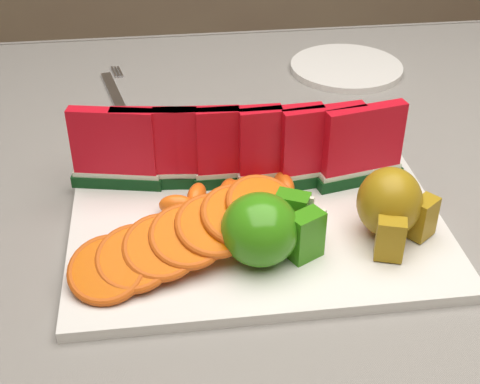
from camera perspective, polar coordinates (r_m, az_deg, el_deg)
The scene contains 11 objects.
table at distance 0.87m, azimuth 6.26°, elevation -5.09°, with size 1.40×0.90×0.75m.
tablecloth at distance 0.83m, azimuth 6.53°, elevation -1.75°, with size 1.53×1.03×0.20m.
platter at distance 0.73m, azimuth 1.39°, elevation -2.49°, with size 0.40×0.30×0.01m.
apple_cluster at distance 0.66m, azimuth 2.31°, elevation -3.15°, with size 0.11×0.09×0.07m.
pear_cluster at distance 0.70m, azimuth 12.80°, elevation -1.10°, with size 0.09×0.09×0.08m.
side_plate at distance 1.11m, azimuth 9.06°, elevation 10.45°, with size 0.23×0.23×0.01m.
fork at distance 1.03m, azimuth -10.55°, elevation 8.25°, with size 0.05×0.19×0.00m.
watermelon_row at distance 0.76m, azimuth -0.10°, elevation 3.66°, with size 0.39×0.07×0.10m.
orange_fan_front at distance 0.65m, azimuth -4.50°, elevation -3.76°, with size 0.25×0.14×0.06m.
orange_fan_back at distance 0.82m, azimuth -1.63°, elevation 4.12°, with size 0.28×0.10×0.04m.
tangerine_segments at distance 0.74m, azimuth -0.70°, elevation -0.06°, with size 0.16×0.06×0.02m.
Camera 1 is at (-0.18, -0.65, 1.20)m, focal length 50.00 mm.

